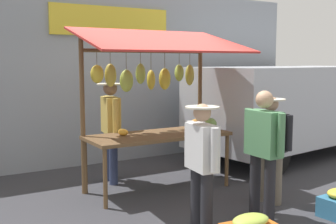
{
  "coord_description": "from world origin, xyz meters",
  "views": [
    {
      "loc": [
        3.16,
        5.62,
        1.99
      ],
      "look_at": [
        0.0,
        0.3,
        1.25
      ],
      "focal_mm": 45.43,
      "sensor_mm": 36.0,
      "label": 1
    }
  ],
  "objects_px": {
    "shopper_in_grey_tee": "(263,145)",
    "vendor_with_sunhat": "(111,123)",
    "parked_van": "(284,104)",
    "market_stall": "(157,90)",
    "shopper_with_ponytail": "(270,142)",
    "shopper_with_shopping_bag": "(202,159)"
  },
  "relations": [
    {
      "from": "shopper_with_ponytail",
      "to": "shopper_in_grey_tee",
      "type": "bearing_deg",
      "value": 112.42
    },
    {
      "from": "market_stall",
      "to": "shopper_with_ponytail",
      "type": "relative_size",
      "value": 1.66
    },
    {
      "from": "vendor_with_sunhat",
      "to": "parked_van",
      "type": "distance_m",
      "value": 3.82
    },
    {
      "from": "vendor_with_sunhat",
      "to": "shopper_with_shopping_bag",
      "type": "bearing_deg",
      "value": 11.3
    },
    {
      "from": "shopper_in_grey_tee",
      "to": "vendor_with_sunhat",
      "type": "bearing_deg",
      "value": 23.38
    },
    {
      "from": "shopper_with_ponytail",
      "to": "shopper_in_grey_tee",
      "type": "xyz_separation_m",
      "value": [
        0.5,
        0.39,
        0.07
      ]
    },
    {
      "from": "market_stall",
      "to": "vendor_with_sunhat",
      "type": "xyz_separation_m",
      "value": [
        0.48,
        -0.68,
        -0.57
      ]
    },
    {
      "from": "market_stall",
      "to": "parked_van",
      "type": "bearing_deg",
      "value": -170.09
    },
    {
      "from": "shopper_in_grey_tee",
      "to": "market_stall",
      "type": "bearing_deg",
      "value": 17.65
    },
    {
      "from": "vendor_with_sunhat",
      "to": "market_stall",
      "type": "bearing_deg",
      "value": 44.67
    },
    {
      "from": "shopper_with_shopping_bag",
      "to": "parked_van",
      "type": "height_order",
      "value": "parked_van"
    },
    {
      "from": "vendor_with_sunhat",
      "to": "shopper_with_shopping_bag",
      "type": "relative_size",
      "value": 1.1
    },
    {
      "from": "shopper_with_shopping_bag",
      "to": "parked_van",
      "type": "bearing_deg",
      "value": -51.32
    },
    {
      "from": "parked_van",
      "to": "shopper_in_grey_tee",
      "type": "bearing_deg",
      "value": 32.72
    },
    {
      "from": "market_stall",
      "to": "shopper_with_shopping_bag",
      "type": "bearing_deg",
      "value": 77.16
    },
    {
      "from": "market_stall",
      "to": "shopper_in_grey_tee",
      "type": "height_order",
      "value": "market_stall"
    },
    {
      "from": "market_stall",
      "to": "vendor_with_sunhat",
      "type": "bearing_deg",
      "value": -54.87
    },
    {
      "from": "vendor_with_sunhat",
      "to": "parked_van",
      "type": "height_order",
      "value": "parked_van"
    },
    {
      "from": "market_stall",
      "to": "vendor_with_sunhat",
      "type": "height_order",
      "value": "market_stall"
    },
    {
      "from": "shopper_in_grey_tee",
      "to": "shopper_with_shopping_bag",
      "type": "relative_size",
      "value": 1.08
    },
    {
      "from": "shopper_with_ponytail",
      "to": "shopper_with_shopping_bag",
      "type": "bearing_deg",
      "value": 89.09
    },
    {
      "from": "market_stall",
      "to": "shopper_with_shopping_bag",
      "type": "relative_size",
      "value": 1.65
    }
  ]
}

